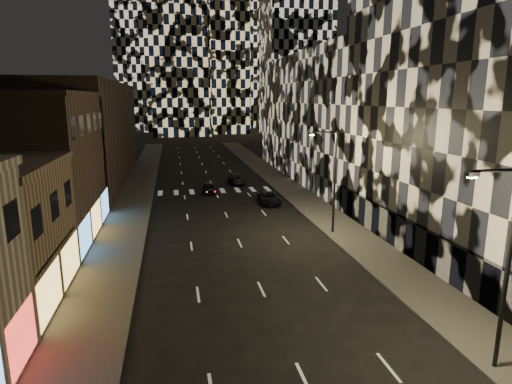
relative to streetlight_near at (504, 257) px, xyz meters
name	(u,v)px	position (x,y,z in m)	size (l,w,h in m)	color
sidewalk_left	(136,193)	(-18.35, 40.00, -5.28)	(4.00, 120.00, 0.15)	#47443F
sidewalk_right	(289,187)	(1.65, 40.00, -5.28)	(4.00, 120.00, 0.15)	#47443F
curb_left	(153,193)	(-16.25, 40.00, -5.28)	(0.20, 120.00, 0.15)	#4C4C47
curb_right	(274,188)	(-0.45, 40.00, -5.28)	(0.20, 120.00, 0.15)	#4C4C47
retail_brown	(29,170)	(-25.35, 23.50, 0.65)	(10.00, 15.00, 12.00)	#453327
retail_filler_left	(88,133)	(-25.35, 50.00, 1.65)	(10.00, 40.00, 14.00)	#453327
midrise_right	(504,110)	(11.65, 14.50, 5.65)	(16.00, 25.00, 22.00)	#232326
midrise_base	(403,234)	(3.95, 14.50, -3.85)	(0.60, 25.00, 3.00)	#383838
midrise_filler_right	(342,118)	(11.65, 47.00, 3.65)	(16.00, 40.00, 18.00)	#232326
streetlight_near	(504,257)	(0.00, 0.00, 0.00)	(2.55, 0.25, 9.00)	black
streetlight_far	(332,175)	(0.00, 20.00, 0.00)	(2.55, 0.25, 9.00)	black
car_dark_midlane	(210,188)	(-9.14, 38.76, -4.69)	(1.58, 3.92, 1.33)	black
car_dark_oncoming	(236,178)	(-4.85, 44.48, -4.62)	(2.04, 5.03, 1.46)	black
car_dark_rightlane	(269,198)	(-2.92, 31.91, -4.70)	(2.18, 4.73, 1.31)	black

